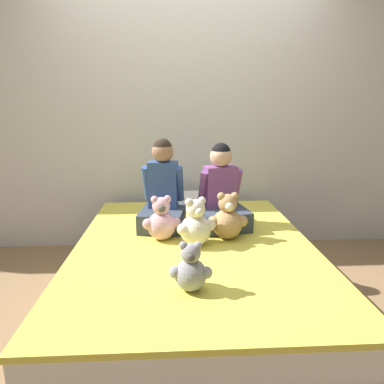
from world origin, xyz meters
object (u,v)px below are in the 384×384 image
teddy_bear_held_by_right_child (227,219)px  pillow_at_headboard (188,200)px  child_on_right (221,196)px  teddy_bear_at_foot_of_bed (191,270)px  bed (194,276)px  teddy_bear_between_children (196,225)px  child_on_left (163,195)px  teddy_bear_held_by_left_child (161,221)px

teddy_bear_held_by_right_child → pillow_at_headboard: teddy_bear_held_by_right_child is taller
child_on_right → teddy_bear_held_by_right_child: 0.28m
teddy_bear_at_foot_of_bed → child_on_right: bearing=77.7°
bed → child_on_right: 0.62m
teddy_bear_held_by_right_child → child_on_right: bearing=89.7°
bed → teddy_bear_between_children: size_ratio=6.46×
pillow_at_headboard → bed: bearing=-90.0°
child_on_left → teddy_bear_held_by_left_child: child_on_left is taller
teddy_bear_held_by_left_child → teddy_bear_at_foot_of_bed: teddy_bear_held_by_left_child is taller
child_on_right → teddy_bear_held_by_left_child: bearing=-160.5°
teddy_bear_at_foot_of_bed → pillow_at_headboard: bearing=92.1°
teddy_bear_held_by_left_child → pillow_at_headboard: bearing=68.3°
child_on_right → teddy_bear_held_by_left_child: 0.52m
child_on_left → teddy_bear_held_by_right_child: 0.53m
teddy_bear_between_children → pillow_at_headboard: 0.87m
teddy_bear_held_by_right_child → teddy_bear_at_foot_of_bed: 0.71m
teddy_bear_held_by_right_child → teddy_bear_at_foot_of_bed: size_ratio=1.28×
child_on_left → child_on_right: child_on_left is taller
teddy_bear_held_by_left_child → teddy_bear_between_children: bearing=-31.7°
teddy_bear_between_children → pillow_at_headboard: size_ratio=0.72×
bed → teddy_bear_held_by_right_child: (0.23, 0.08, 0.37)m
bed → teddy_bear_held_by_right_child: size_ratio=6.35×
bed → teddy_bear_held_by_left_child: teddy_bear_held_by_left_child is taller
teddy_bear_held_by_left_child → teddy_bear_held_by_right_child: 0.44m
child_on_left → teddy_bear_at_foot_of_bed: (0.16, -0.93, -0.14)m
teddy_bear_at_foot_of_bed → bed: bearing=89.0°
child_on_right → teddy_bear_held_by_left_child: (-0.44, -0.26, -0.10)m
child_on_left → child_on_right: bearing=8.0°
pillow_at_headboard → teddy_bear_at_foot_of_bed: bearing=-92.1°
teddy_bear_between_children → teddy_bear_held_by_left_child: bearing=133.7°
child_on_left → teddy_bear_at_foot_of_bed: child_on_left is taller
teddy_bear_held_by_right_child → pillow_at_headboard: bearing=104.9°
bed → pillow_at_headboard: 0.90m
teddy_bear_held_by_left_child → pillow_at_headboard: teddy_bear_held_by_left_child is taller
child_on_right → teddy_bear_between_children: (-0.21, -0.37, -0.09)m
child_on_right → teddy_bear_held_by_right_child: size_ratio=1.92×
bed → teddy_bear_held_by_right_child: bearing=19.1°
teddy_bear_between_children → bed: bearing=88.8°
teddy_bear_held_by_left_child → child_on_right: bearing=24.8°
child_on_left → teddy_bear_at_foot_of_bed: 0.95m
teddy_bear_held_by_left_child → teddy_bear_between_children: (0.22, -0.11, 0.01)m
child_on_left → teddy_bear_held_by_left_child: size_ratio=2.14×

